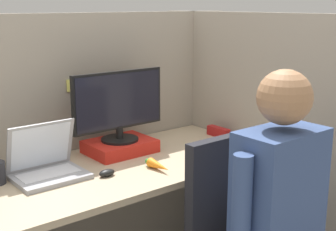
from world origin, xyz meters
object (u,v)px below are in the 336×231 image
monitor (119,104)px  stapler (218,132)px  paper_box (120,146)px  laptop (47,167)px  person (290,218)px  carrot_toy (159,166)px

monitor → stapler: (0.60, -0.11, -0.22)m
monitor → stapler: size_ratio=3.43×
monitor → paper_box: bearing=-90.0°
laptop → person: 1.04m
paper_box → laptop: 0.45m
laptop → stapler: bearing=-0.7°
carrot_toy → laptop: bearing=150.7°
monitor → laptop: size_ratio=1.68×
carrot_toy → person: bearing=-81.0°
carrot_toy → person: person is taller
person → paper_box: bearing=95.3°
paper_box → monitor: size_ratio=0.64×
monitor → person: 1.03m
stapler → carrot_toy: (-0.61, -0.23, -0.00)m
monitor → person: person is taller
laptop → monitor: bearing=12.6°
carrot_toy → paper_box: bearing=88.1°
laptop → stapler: (1.04, -0.01, -0.02)m
paper_box → stapler: size_ratio=2.20×
person → laptop: bearing=120.9°
paper_box → carrot_toy: (-0.01, -0.34, -0.01)m
paper_box → person: 1.00m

